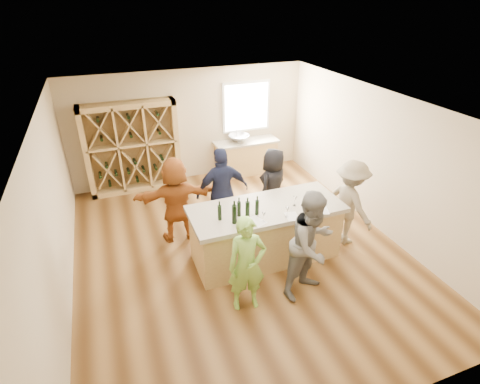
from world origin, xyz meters
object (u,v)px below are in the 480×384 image
object	(u,v)px
person_server	(350,203)
person_far_mid	(223,191)
person_far_left	(176,200)
person_far_right	(273,186)
wine_bottle_a	(220,213)
sink	(239,138)
person_near_left	(247,265)
wine_rack	(132,148)
wine_bottle_c	(239,209)
person_near_right	(312,245)
wine_bottle_d	(248,210)
wine_bottle_e	(257,207)
tasting_counter_base	(265,234)

from	to	relation	value
person_server	person_far_mid	size ratio (longest dim) A/B	0.94
person_far_left	person_far_right	bearing A→B (deg)	-176.12
person_far_right	person_far_left	bearing A→B (deg)	-32.17
person_server	wine_bottle_a	bearing A→B (deg)	82.12
sink	person_near_left	xyz separation A→B (m)	(-1.59, -4.59, -0.21)
wine_rack	person_server	bearing A→B (deg)	-45.97
person_near_left	person_far_left	bearing A→B (deg)	112.34
wine_bottle_c	person_near_right	distance (m)	1.33
wine_bottle_d	sink	bearing A→B (deg)	71.57
sink	wine_bottle_c	size ratio (longest dim) A/B	2.05
wine_bottle_d	wine_rack	bearing A→B (deg)	110.65
wine_bottle_c	person_near_right	world-z (taller)	person_near_right
person_server	person_far_left	size ratio (longest dim) A/B	0.99
sink	person_server	distance (m)	3.75
wine_bottle_a	wine_bottle_d	bearing A→B (deg)	-13.14
wine_rack	person_far_right	bearing A→B (deg)	-44.21
wine_bottle_e	person_far_right	world-z (taller)	person_far_right
wine_bottle_e	person_far_mid	distance (m)	1.33
person_far_right	tasting_counter_base	bearing A→B (deg)	28.40
sink	wine_bottle_e	xyz separation A→B (m)	(-1.07, -3.72, 0.20)
wine_bottle_c	sink	bearing A→B (deg)	69.54
wine_bottle_c	person_far_left	distance (m)	1.55
wine_bottle_c	tasting_counter_base	bearing A→B (deg)	9.93
person_near_left	person_server	distance (m)	2.65
tasting_counter_base	person_far_mid	bearing A→B (deg)	111.74
person_near_left	person_far_right	xyz separation A→B (m)	(1.44, 2.17, 0.01)
person_near_right	person_far_left	size ratio (longest dim) A/B	1.06
wine_rack	person_far_left	xyz separation A→B (m)	(0.52, -2.45, -0.23)
person_near_right	person_far_left	bearing A→B (deg)	106.23
person_far_mid	person_far_right	bearing A→B (deg)	-178.86
wine_bottle_c	wine_rack	bearing A→B (deg)	109.73
person_near_right	person_server	bearing A→B (deg)	14.81
person_server	person_far_left	distance (m)	3.32
wine_bottle_e	tasting_counter_base	bearing A→B (deg)	32.70
tasting_counter_base	person_far_left	world-z (taller)	person_far_left
wine_bottle_c	person_near_right	xyz separation A→B (m)	(0.86, -0.97, -0.29)
person_far_right	sink	bearing A→B (deg)	-124.72
wine_bottle_a	person_far_right	bearing A→B (deg)	38.55
person_far_left	wine_rack	bearing A→B (deg)	-73.27
wine_bottle_c	person_far_mid	xyz separation A→B (m)	(0.10, 1.22, -0.30)
person_server	wine_rack	bearing A→B (deg)	35.76
wine_bottle_a	person_far_mid	world-z (taller)	person_far_mid
sink	person_far_right	distance (m)	2.43
wine_bottle_d	person_far_left	xyz separation A→B (m)	(-0.92, 1.38, -0.36)
wine_bottle_c	person_far_left	bearing A→B (deg)	122.68
wine_bottle_a	wine_bottle_e	xyz separation A→B (m)	(0.64, -0.06, 0.00)
wine_bottle_d	person_server	size ratio (longest dim) A/B	0.18
person_far_mid	person_far_left	xyz separation A→B (m)	(-0.92, 0.05, -0.04)
person_server	person_far_right	xyz separation A→B (m)	(-1.03, 1.23, -0.04)
wine_rack	wine_bottle_c	bearing A→B (deg)	-70.27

